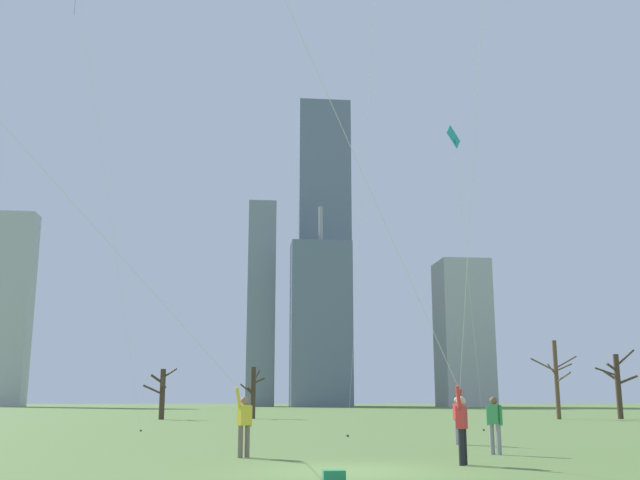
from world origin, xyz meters
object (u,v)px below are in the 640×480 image
Objects in this scene: bare_tree_left_of_center at (557,378)px; kite_flyer_midfield_center_pink at (466,285)px; distant_kite_drifting_right_teal at (455,154)px; kite_flyer_foreground_left_white at (441,376)px; bare_tree_right_of_center at (253,391)px; distant_kite_drifting_left_blue at (82,16)px; bystander_far_off_by_trees at (495,422)px; bare_tree_center at (618,383)px; kite_flyer_midfield_right_green at (136,296)px; bare_tree_rightmost at (162,392)px.

kite_flyer_midfield_center_pink is at bearing -117.59° from bare_tree_left_of_center.
kite_flyer_foreground_left_white is at bearing -108.44° from distant_kite_drifting_right_teal.
kite_flyer_midfield_center_pink is 36.47m from bare_tree_right_of_center.
distant_kite_drifting_right_teal reaches higher than kite_flyer_foreground_left_white.
kite_flyer_foreground_left_white is 0.45× the size of distant_kite_drifting_left_blue.
bare_tree_right_of_center is (-6.47, 35.76, -3.12)m from kite_flyer_midfield_center_pink.
kite_flyer_midfield_center_pink is at bearing 88.41° from bystander_far_off_by_trees.
kite_flyer_foreground_left_white reaches higher than bystander_far_off_by_trees.
bare_tree_center is at bearing 55.98° from kite_flyer_midfield_center_pink.
kite_flyer_midfield_center_pink is 11.66× the size of bystander_far_off_by_trees.
bare_tree_center is at bearing 48.98° from distant_kite_drifting_right_teal.
bare_tree_center is at bearing 57.81° from bystander_far_off_by_trees.
bare_tree_right_of_center is (-6.41, 38.18, 1.20)m from bystander_far_off_by_trees.
kite_flyer_midfield_center_pink is 1.26× the size of distant_kite_drifting_right_teal.
kite_flyer_midfield_center_pink is (10.08, 4.19, 1.05)m from kite_flyer_midfield_right_green.
kite_flyer_midfield_center_pink is 4.94× the size of bare_tree_rightmost.
kite_flyer_foreground_left_white is 1.95× the size of bare_tree_left_of_center.
distant_kite_drifting_right_teal is 27.34m from bare_tree_left_of_center.
bystander_far_off_by_trees is 33.75m from distant_kite_drifting_left_blue.
kite_flyer_midfield_right_green is 10.68m from bystander_far_off_by_trees.
bystander_far_off_by_trees is (10.02, 1.76, -3.27)m from kite_flyer_midfield_right_green.
kite_flyer_midfield_center_pink reaches higher than bare_tree_rightmost.
kite_flyer_midfield_center_pink is 3.17× the size of bare_tree_left_of_center.
bare_tree_rightmost is (-16.38, 23.55, -11.45)m from distant_kite_drifting_right_teal.
distant_kite_drifting_left_blue is at bearing -118.65° from bare_tree_right_of_center.
bare_tree_left_of_center reaches higher than bare_tree_rightmost.
bare_tree_rightmost is (-3.28, 38.40, -2.13)m from kite_flyer_midfield_right_green.
bare_tree_rightmost is at bearing -167.38° from bare_tree_right_of_center.
distant_kite_drifting_left_blue is (-6.89, 20.73, 18.94)m from kite_flyer_midfield_right_green.
distant_kite_drifting_left_blue is 6.76× the size of bare_tree_rightmost.
kite_flyer_midfield_right_green reaches higher than bare_tree_left_of_center.
distant_kite_drifting_left_blue is 4.34× the size of bare_tree_left_of_center.
kite_flyer_midfield_right_green is at bearing -131.18° from bare_tree_center.
bare_tree_center is 35.12m from bare_tree_rightmost.
bare_tree_center is 28.40m from bare_tree_right_of_center.
bare_tree_right_of_center is at bearing 95.29° from kite_flyer_foreground_left_white.
bare_tree_right_of_center reaches higher than bare_tree_rightmost.
bare_tree_center is 1.33× the size of bare_tree_right_of_center.
distant_kite_drifting_right_teal is 22.95m from distant_kite_drifting_left_blue.
bare_tree_right_of_center is at bearing 110.72° from distant_kite_drifting_right_teal.
bystander_far_off_by_trees is 38.30m from bare_tree_left_of_center.
bare_tree_center is at bearing 21.95° from distant_kite_drifting_left_blue.
bystander_far_off_by_trees is 39.00m from bare_tree_rightmost.
bare_tree_left_of_center is at bearing 24.58° from distant_kite_drifting_left_blue.
bystander_far_off_by_trees is at bearing -48.30° from distant_kite_drifting_left_blue.
kite_flyer_midfield_center_pink reaches higher than bare_tree_center.
kite_flyer_midfield_center_pink is 13.83m from distant_kite_drifting_right_teal.
distant_kite_drifting_right_teal is 29.15m from bare_tree_right_of_center.
bare_tree_left_of_center is (19.28, 38.10, 1.02)m from kite_flyer_foreground_left_white.
distant_kite_drifting_right_teal is (13.10, 14.85, 9.32)m from kite_flyer_midfield_right_green.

